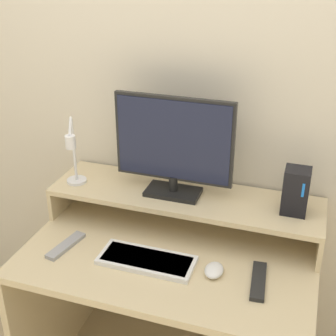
% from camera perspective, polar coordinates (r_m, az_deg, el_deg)
% --- Properties ---
extents(wall_back, '(6.00, 0.05, 2.50)m').
position_cam_1_polar(wall_back, '(1.95, 3.81, 9.32)').
color(wall_back, beige).
rests_on(wall_back, ground_plane).
extents(desk, '(1.12, 0.70, 0.72)m').
position_cam_1_polar(desk, '(1.99, 0.19, -14.99)').
color(desk, beige).
rests_on(desk, ground_plane).
extents(monitor_shelf, '(1.12, 0.31, 0.15)m').
position_cam_1_polar(monitor_shelf, '(1.94, 2.02, -3.79)').
color(monitor_shelf, beige).
rests_on(monitor_shelf, desk).
extents(monitor, '(0.48, 0.13, 0.42)m').
position_cam_1_polar(monitor, '(1.84, 0.68, 2.80)').
color(monitor, black).
rests_on(monitor, monitor_shelf).
extents(desk_lamp, '(0.15, 0.23, 0.30)m').
position_cam_1_polar(desk_lamp, '(1.93, -11.44, 1.32)').
color(desk_lamp, silver).
rests_on(desk_lamp, monitor_shelf).
extents(router_dock, '(0.10, 0.09, 0.18)m').
position_cam_1_polar(router_dock, '(1.83, 15.31, -2.72)').
color(router_dock, black).
rests_on(router_dock, monitor_shelf).
extents(keyboard, '(0.36, 0.15, 0.02)m').
position_cam_1_polar(keyboard, '(1.79, -2.61, -11.14)').
color(keyboard, white).
rests_on(keyboard, desk).
extents(mouse, '(0.07, 0.09, 0.03)m').
position_cam_1_polar(mouse, '(1.74, 5.62, -12.29)').
color(mouse, white).
rests_on(mouse, desk).
extents(remote_control, '(0.08, 0.20, 0.02)m').
position_cam_1_polar(remote_control, '(1.91, -12.34, -9.22)').
color(remote_control, '#99999E').
rests_on(remote_control, desk).
extents(remote_secondary, '(0.07, 0.21, 0.02)m').
position_cam_1_polar(remote_secondary, '(1.73, 10.97, -13.36)').
color(remote_secondary, black).
rests_on(remote_secondary, desk).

